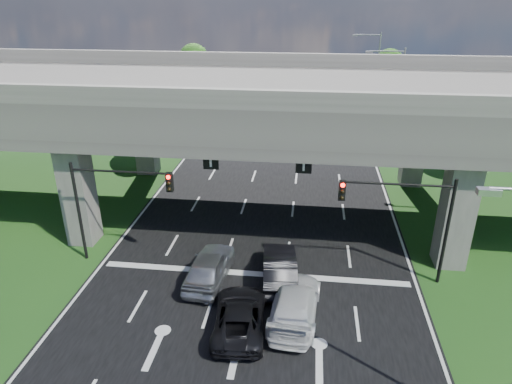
% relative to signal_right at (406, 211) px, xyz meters
% --- Properties ---
extents(ground, '(160.00, 160.00, 0.00)m').
position_rel_signal_right_xyz_m(ground, '(-7.82, -3.94, -4.19)').
color(ground, '#1D4716').
rests_on(ground, ground).
extents(road, '(18.00, 120.00, 0.03)m').
position_rel_signal_right_xyz_m(road, '(-7.82, 6.06, -4.17)').
color(road, black).
rests_on(road, ground).
extents(overpass, '(80.00, 15.00, 10.00)m').
position_rel_signal_right_xyz_m(overpass, '(-7.82, 8.06, 3.73)').
color(overpass, '#363431').
rests_on(overpass, ground).
extents(warehouse, '(20.00, 10.00, 4.00)m').
position_rel_signal_right_xyz_m(warehouse, '(-33.82, 31.06, -2.19)').
color(warehouse, '#9E9E99').
rests_on(warehouse, ground).
extents(signal_right, '(5.76, 0.54, 6.00)m').
position_rel_signal_right_xyz_m(signal_right, '(0.00, 0.00, 0.00)').
color(signal_right, black).
rests_on(signal_right, ground).
extents(signal_left, '(5.76, 0.54, 6.00)m').
position_rel_signal_right_xyz_m(signal_left, '(-15.65, 0.00, 0.00)').
color(signal_left, black).
rests_on(signal_left, ground).
extents(streetlight_far, '(3.38, 0.25, 10.00)m').
position_rel_signal_right_xyz_m(streetlight_far, '(2.27, 20.06, 1.66)').
color(streetlight_far, gray).
rests_on(streetlight_far, ground).
extents(streetlight_beyond, '(3.38, 0.25, 10.00)m').
position_rel_signal_right_xyz_m(streetlight_beyond, '(2.27, 36.06, 1.66)').
color(streetlight_beyond, gray).
rests_on(streetlight_beyond, ground).
extents(tree_left_near, '(4.50, 4.50, 7.80)m').
position_rel_signal_right_xyz_m(tree_left_near, '(-21.78, 22.06, 0.63)').
color(tree_left_near, black).
rests_on(tree_left_near, ground).
extents(tree_left_mid, '(3.91, 3.90, 6.76)m').
position_rel_signal_right_xyz_m(tree_left_mid, '(-24.78, 30.06, -0.01)').
color(tree_left_mid, black).
rests_on(tree_left_mid, ground).
extents(tree_left_far, '(4.80, 4.80, 8.32)m').
position_rel_signal_right_xyz_m(tree_left_far, '(-20.78, 38.06, 0.95)').
color(tree_left_far, black).
rests_on(tree_left_far, ground).
extents(tree_right_near, '(4.20, 4.20, 7.28)m').
position_rel_signal_right_xyz_m(tree_right_near, '(5.22, 24.06, 0.31)').
color(tree_right_near, black).
rests_on(tree_right_near, ground).
extents(tree_right_mid, '(3.91, 3.90, 6.76)m').
position_rel_signal_right_xyz_m(tree_right_mid, '(8.22, 32.06, -0.01)').
color(tree_right_mid, black).
rests_on(tree_right_mid, ground).
extents(tree_right_far, '(4.50, 4.50, 7.80)m').
position_rel_signal_right_xyz_m(tree_right_far, '(4.22, 40.06, 0.63)').
color(tree_right_far, black).
rests_on(tree_right_far, ground).
extents(car_silver, '(2.31, 5.08, 1.69)m').
position_rel_signal_right_xyz_m(car_silver, '(-10.10, -1.27, -3.31)').
color(car_silver, '#ADAFB5').
rests_on(car_silver, road).
extents(car_dark, '(2.23, 5.17, 1.66)m').
position_rel_signal_right_xyz_m(car_dark, '(-6.34, -0.94, -3.33)').
color(car_dark, black).
rests_on(car_dark, road).
extents(car_white, '(2.62, 5.60, 1.58)m').
position_rel_signal_right_xyz_m(car_white, '(-5.41, -3.83, -3.37)').
color(car_white, silver).
rests_on(car_white, road).
extents(car_trailing, '(2.66, 5.11, 1.38)m').
position_rel_signal_right_xyz_m(car_trailing, '(-7.90, -4.93, -3.47)').
color(car_trailing, black).
rests_on(car_trailing, road).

